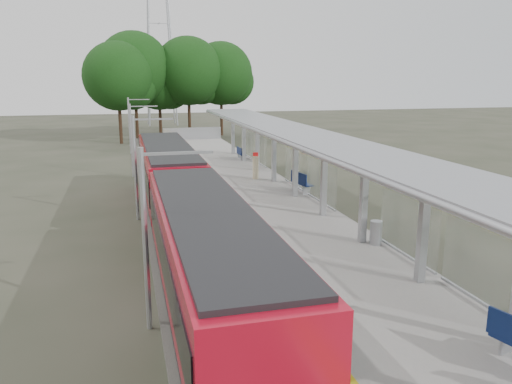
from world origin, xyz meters
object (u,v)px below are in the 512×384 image
bench_far (240,153)px  info_pillar_far (256,167)px  train (182,203)px  litter_bin (376,233)px  bench_mid (301,182)px

bench_far → info_pillar_far: size_ratio=0.83×
train → litter_bin: 8.09m
train → info_pillar_far: train is taller
bench_far → info_pillar_far: bearing=-97.7°
bench_mid → bench_far: (-0.68, 12.09, -0.10)m
bench_far → info_pillar_far: 7.84m
train → bench_mid: (7.10, 4.94, -0.45)m
train → bench_mid: size_ratio=15.90×
train → bench_far: bearing=69.3°
bench_mid → litter_bin: 9.17m
bench_far → info_pillar_far: info_pillar_far is taller
bench_mid → litter_bin: bench_mid is taller
bench_far → litter_bin: bearing=-90.6°
bench_far → bench_mid: bearing=-88.6°
litter_bin → bench_far: bearing=91.2°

